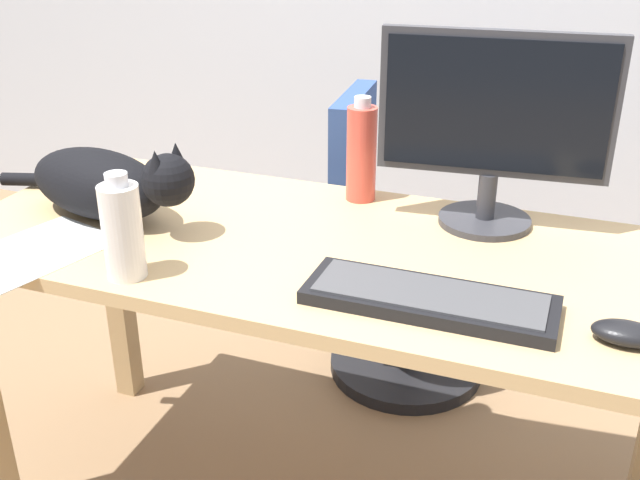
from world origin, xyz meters
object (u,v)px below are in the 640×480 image
(cat, at_px, (105,183))
(water_bottle, at_px, (122,230))
(monitor, at_px, (494,123))
(office_chair, at_px, (395,263))
(spray_bottle, at_px, (361,153))
(keyboard, at_px, (429,299))
(computer_mouse, at_px, (626,333))

(cat, xyz_separation_m, water_bottle, (0.20, -0.23, 0.01))
(monitor, relative_size, cat, 0.80)
(office_chair, distance_m, spray_bottle, 0.63)
(office_chair, relative_size, keyboard, 2.02)
(cat, bearing_deg, spray_bottle, 31.40)
(water_bottle, distance_m, spray_bottle, 0.60)
(monitor, distance_m, water_bottle, 0.78)
(cat, height_order, computer_mouse, cat)
(water_bottle, bearing_deg, spray_bottle, 61.03)
(monitor, bearing_deg, office_chair, 124.51)
(office_chair, bearing_deg, keyboard, -71.76)
(office_chair, height_order, cat, cat)
(office_chair, bearing_deg, computer_mouse, -54.78)
(monitor, xyz_separation_m, keyboard, (-0.03, -0.39, -0.21))
(cat, bearing_deg, monitor, 17.85)
(keyboard, bearing_deg, monitor, 85.42)
(computer_mouse, distance_m, spray_bottle, 0.75)
(monitor, relative_size, water_bottle, 2.33)
(monitor, height_order, spray_bottle, monitor)
(cat, xyz_separation_m, spray_bottle, (0.49, 0.30, 0.03))
(office_chair, distance_m, cat, 0.96)
(monitor, height_order, water_bottle, monitor)
(keyboard, relative_size, cat, 0.73)
(spray_bottle, bearing_deg, water_bottle, -118.97)
(monitor, height_order, cat, monitor)
(keyboard, relative_size, water_bottle, 2.14)
(office_chair, xyz_separation_m, keyboard, (0.28, -0.85, 0.38))
(computer_mouse, bearing_deg, spray_bottle, 142.91)
(monitor, distance_m, computer_mouse, 0.54)
(keyboard, distance_m, cat, 0.78)
(monitor, bearing_deg, computer_mouse, -54.00)
(office_chair, bearing_deg, spray_bottle, -88.40)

